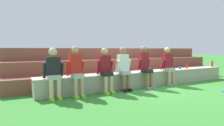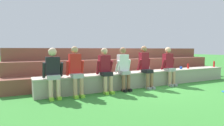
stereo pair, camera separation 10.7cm
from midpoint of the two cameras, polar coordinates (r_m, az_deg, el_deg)
ground_plane at (r=6.92m, az=12.31°, el=-7.04°), size 80.00×80.00×0.00m
stone_seating_wall at (r=7.09m, az=10.90°, el=-4.43°), size 7.82×0.60×0.54m
brick_bleachers at (r=8.50m, az=3.63°, el=-1.24°), size 9.46×2.10×1.38m
person_far_left at (r=5.34m, az=-16.74°, el=-2.23°), size 0.54×0.48×1.37m
person_left_of_center at (r=5.49m, az=-10.27°, el=-1.96°), size 0.51×0.58×1.42m
person_center at (r=5.80m, az=-1.45°, el=-1.73°), size 0.52×0.54×1.38m
person_right_of_center at (r=6.11m, az=4.06°, el=-1.28°), size 0.52×0.47×1.40m
person_far_right at (r=6.64m, az=10.53°, el=-0.81°), size 0.48×0.60×1.45m
person_rightmost_edge at (r=7.30m, az=17.18°, el=-0.49°), size 0.53×0.49×1.41m
water_bottle_mid_right at (r=8.48m, az=22.28°, el=-0.88°), size 0.08×0.08×0.21m
water_bottle_center_gap at (r=6.57m, az=4.96°, el=-1.84°), size 0.07×0.07×0.24m
water_bottle_near_left at (r=7.07m, az=11.42°, el=-1.61°), size 0.07×0.07×0.21m
water_bottle_mid_left at (r=9.79m, az=28.65°, el=-0.27°), size 0.07×0.07×0.27m
plastic_cup_right_end at (r=8.16m, az=20.43°, el=-1.35°), size 0.09×0.09×0.10m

